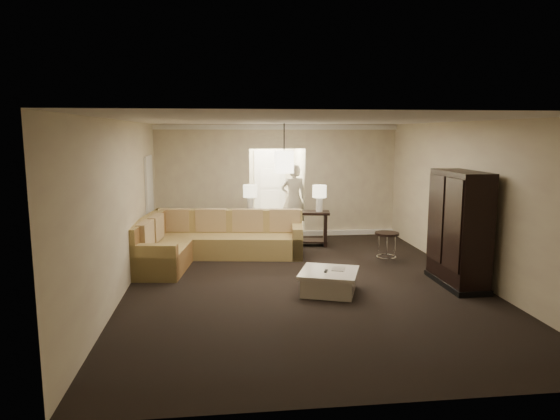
{
  "coord_description": "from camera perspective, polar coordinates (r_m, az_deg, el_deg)",
  "views": [
    {
      "loc": [
        -1.4,
        -8.33,
        2.6
      ],
      "look_at": [
        -0.27,
        1.2,
        1.11
      ],
      "focal_mm": 32.0,
      "sensor_mm": 36.0,
      "label": 1
    }
  ],
  "objects": [
    {
      "name": "wall_back",
      "position": [
        12.47,
        -0.28,
        3.33
      ],
      "size": [
        6.0,
        0.04,
        2.8
      ],
      "primitive_type": "cube",
      "color": "beige",
      "rests_on": "ground"
    },
    {
      "name": "crown_molding",
      "position": [
        12.36,
        -0.26,
        9.46
      ],
      "size": [
        6.0,
        0.1,
        0.12
      ],
      "primitive_type": "cube",
      "color": "white",
      "rests_on": "wall_back"
    },
    {
      "name": "ceiling",
      "position": [
        8.45,
        2.82,
        10.19
      ],
      "size": [
        6.0,
        8.0,
        0.02
      ],
      "primitive_type": "cube",
      "color": "silver",
      "rests_on": "wall_back"
    },
    {
      "name": "wall_left",
      "position": [
        8.57,
        -17.46,
        0.39
      ],
      "size": [
        0.04,
        8.0,
        2.8
      ],
      "primitive_type": "cube",
      "color": "beige",
      "rests_on": "ground"
    },
    {
      "name": "table_lamp_right",
      "position": [
        11.46,
        4.53,
        1.83
      ],
      "size": [
        0.32,
        0.32,
        0.61
      ],
      "color": "white",
      "rests_on": "console_table"
    },
    {
      "name": "wall_right",
      "position": [
        9.5,
        20.91,
        1.0
      ],
      "size": [
        0.04,
        8.0,
        2.8
      ],
      "primitive_type": "cube",
      "color": "beige",
      "rests_on": "ground"
    },
    {
      "name": "armoire",
      "position": [
        8.99,
        19.74,
        -2.31
      ],
      "size": [
        0.59,
        1.37,
        1.97
      ],
      "color": "black",
      "rests_on": "ground"
    },
    {
      "name": "person",
      "position": [
        12.86,
        1.56,
        1.7
      ],
      "size": [
        0.76,
        0.54,
        2.0
      ],
      "primitive_type": "imported",
      "rotation": [
        0.0,
        0.0,
        3.06
      ],
      "color": "beige",
      "rests_on": "ground"
    },
    {
      "name": "foyer",
      "position": [
        13.8,
        -0.91,
        3.45
      ],
      "size": [
        1.44,
        2.02,
        2.8
      ],
      "color": "silver",
      "rests_on": "ground"
    },
    {
      "name": "baseboard",
      "position": [
        12.62,
        -0.25,
        -2.76
      ],
      "size": [
        6.0,
        0.1,
        0.12
      ],
      "primitive_type": "cube",
      "color": "white",
      "rests_on": "ground"
    },
    {
      "name": "ground",
      "position": [
        8.84,
        2.68,
        -8.27
      ],
      "size": [
        8.0,
        8.0,
        0.0
      ],
      "primitive_type": "plane",
      "color": "black",
      "rests_on": "ground"
    },
    {
      "name": "pendant_light",
      "position": [
        11.14,
        0.47,
        5.52
      ],
      "size": [
        0.38,
        0.38,
        1.09
      ],
      "color": "black",
      "rests_on": "ceiling"
    },
    {
      "name": "side_door",
      "position": [
        11.35,
        -14.65,
        0.71
      ],
      "size": [
        0.05,
        0.9,
        2.1
      ],
      "primitive_type": "cube",
      "color": "silver",
      "rests_on": "ground"
    },
    {
      "name": "table_lamp_left",
      "position": [
        11.51,
        -3.44,
        1.87
      ],
      "size": [
        0.32,
        0.32,
        0.61
      ],
      "color": "white",
      "rests_on": "console_table"
    },
    {
      "name": "coffee_table",
      "position": [
        8.29,
        5.61,
        -8.12
      ],
      "size": [
        1.17,
        1.17,
        0.38
      ],
      "rotation": [
        0.0,
        0.0,
        -0.35
      ],
      "color": "beige",
      "rests_on": "ground"
    },
    {
      "name": "wall_front",
      "position": [
        4.71,
        10.82,
        -6.1
      ],
      "size": [
        6.0,
        0.04,
        2.8
      ],
      "primitive_type": "cube",
      "color": "beige",
      "rests_on": "ground"
    },
    {
      "name": "drink_table",
      "position": [
        10.32,
        12.1,
        -3.47
      ],
      "size": [
        0.49,
        0.49,
        0.61
      ],
      "rotation": [
        0.0,
        0.0,
        0.2
      ],
      "color": "black",
      "rests_on": "ground"
    },
    {
      "name": "console_table",
      "position": [
        11.57,
        0.53,
        -1.73
      ],
      "size": [
        2.11,
        0.78,
        0.8
      ],
      "rotation": [
        0.0,
        0.0,
        -0.15
      ],
      "color": "black",
      "rests_on": "ground"
    },
    {
      "name": "sectional_sofa",
      "position": [
        10.38,
        -8.43,
        -3.58
      ],
      "size": [
        3.51,
        2.67,
        0.96
      ],
      "rotation": [
        0.0,
        0.0,
        -0.13
      ],
      "color": "brown",
      "rests_on": "ground"
    }
  ]
}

